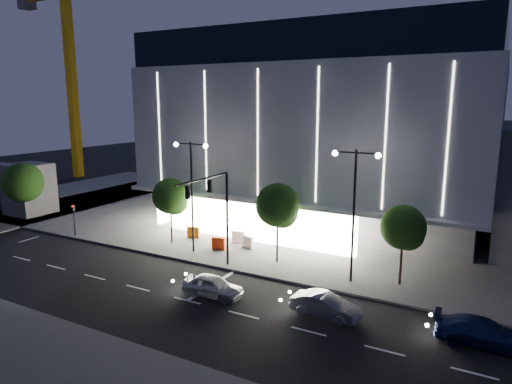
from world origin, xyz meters
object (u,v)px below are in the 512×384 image
object	(u,v)px
street_lamp_east	(354,196)
barrier_b	(238,237)
car_lead	(212,286)
barrier_c	(218,243)
car_second	(325,306)
tree_left	(171,198)
traffic_mast	(216,204)
ped_signal_far	(74,217)
tree_mid	(278,208)
street_lamp_west	(192,180)
barrier_d	(248,242)
tower_crane	(74,45)
barrier_a	(193,232)
tree_right	(403,230)
car_third	(484,333)

from	to	relation	value
street_lamp_east	barrier_b	distance (m)	12.72
car_lead	barrier_b	bearing A→B (deg)	20.13
barrier_b	barrier_c	world-z (taller)	same
car_second	tree_left	bearing A→B (deg)	72.37
traffic_mast	ped_signal_far	xyz separation A→B (m)	(-16.00, 1.16, -3.14)
tree_mid	street_lamp_east	bearing A→B (deg)	-9.69
tree_mid	car_second	world-z (taller)	tree_mid
street_lamp_west	barrier_d	distance (m)	6.92
tower_crane	barrier_b	xyz separation A→B (m)	(39.95, -18.35, -19.86)
car_second	barrier_a	size ratio (longest dim) A/B	3.62
ped_signal_far	tree_right	world-z (taller)	tree_right
tower_crane	tree_right	bearing A→B (deg)	-21.25
street_lamp_west	street_lamp_east	bearing A→B (deg)	0.00
tree_mid	barrier_c	xyz separation A→B (m)	(-5.50, 0.31, -3.68)
tree_left	barrier_b	world-z (taller)	tree_left
barrier_c	barrier_b	bearing A→B (deg)	66.44
ped_signal_far	barrier_a	xyz separation A→B (m)	(9.81, 4.46, -1.24)
tree_right	car_third	world-z (taller)	tree_right
tree_mid	car_second	xyz separation A→B (m)	(6.15, -6.45, -3.68)
car_lead	car_second	xyz separation A→B (m)	(7.17, 0.76, -0.02)
tree_mid	car_third	world-z (taller)	tree_mid
street_lamp_west	traffic_mast	bearing A→B (deg)	-33.65
car_lead	barrier_a	world-z (taller)	car_lead
barrier_b	car_second	bearing A→B (deg)	-55.47
street_lamp_east	barrier_d	bearing A→B (deg)	163.70
barrier_d	barrier_a	bearing A→B (deg)	-162.21
tree_right	car_second	xyz separation A→B (m)	(-2.85, -6.45, -3.23)
tower_crane	car_second	distance (m)	61.29
traffic_mast	street_lamp_west	distance (m)	4.89
tree_mid	car_lead	xyz separation A→B (m)	(-1.03, -7.21, -3.66)
car_lead	street_lamp_east	bearing A→B (deg)	-50.37
ped_signal_far	tower_crane	xyz separation A→B (m)	(-25.92, 23.50, 18.62)
tower_crane	tree_left	bearing A→B (deg)	-30.98
tree_left	barrier_d	distance (m)	7.47
traffic_mast	tree_mid	world-z (taller)	traffic_mast
tree_right	car_second	world-z (taller)	tree_right
tower_crane	barrier_d	distance (m)	49.74
street_lamp_west	ped_signal_far	world-z (taller)	street_lamp_west
street_lamp_west	car_lead	xyz separation A→B (m)	(6.00, -6.19, -5.28)
street_lamp_east	car_lead	xyz separation A→B (m)	(-7.00, -6.19, -5.28)
car_third	barrier_a	bearing A→B (deg)	68.09
car_lead	tower_crane	bearing A→B (deg)	55.46
tree_left	tree_mid	size ratio (longest dim) A/B	0.93
tower_crane	car_lead	world-z (taller)	tower_crane
tower_crane	barrier_c	world-z (taller)	tower_crane
traffic_mast	tree_left	xyz separation A→B (m)	(-6.97, 3.68, -0.99)
ped_signal_far	tree_right	xyz separation A→B (m)	(28.03, 2.52, 2.00)
street_lamp_east	tree_left	xyz separation A→B (m)	(-15.97, 1.02, -1.92)
car_lead	barrier_c	distance (m)	8.74
tree_right	barrier_c	bearing A→B (deg)	178.78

